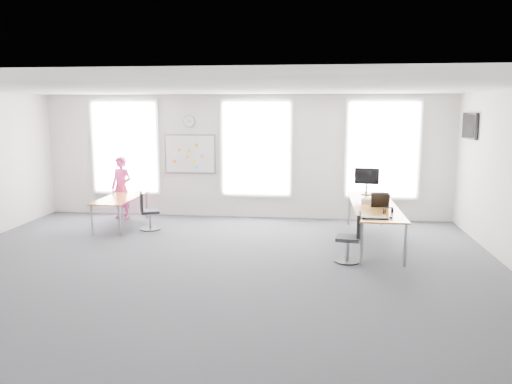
# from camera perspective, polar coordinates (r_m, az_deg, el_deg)

# --- Properties ---
(floor) EXTENTS (10.00, 10.00, 0.00)m
(floor) POSITION_cam_1_polar(r_m,az_deg,el_deg) (8.64, -5.07, -8.46)
(floor) COLOR #28272D
(floor) RESTS_ON ground
(ceiling) EXTENTS (10.00, 10.00, 0.00)m
(ceiling) POSITION_cam_1_polar(r_m,az_deg,el_deg) (8.22, -5.38, 11.85)
(ceiling) COLOR white
(ceiling) RESTS_ON ground
(wall_back) EXTENTS (10.00, 0.00, 10.00)m
(wall_back) POSITION_cam_1_polar(r_m,az_deg,el_deg) (12.21, -1.36, 4.07)
(wall_back) COLOR silver
(wall_back) RESTS_ON ground
(wall_front) EXTENTS (10.00, 0.00, 10.00)m
(wall_front) POSITION_cam_1_polar(r_m,az_deg,el_deg) (4.53, -15.70, -5.68)
(wall_front) COLOR silver
(wall_front) RESTS_ON ground
(window_left) EXTENTS (1.60, 0.06, 2.20)m
(window_left) POSITION_cam_1_polar(r_m,az_deg,el_deg) (12.93, -14.71, 4.96)
(window_left) COLOR silver
(window_left) RESTS_ON wall_back
(window_mid) EXTENTS (1.60, 0.06, 2.20)m
(window_mid) POSITION_cam_1_polar(r_m,az_deg,el_deg) (12.13, 0.03, 4.98)
(window_mid) COLOR silver
(window_mid) RESTS_ON wall_back
(window_right) EXTENTS (1.60, 0.06, 2.20)m
(window_right) POSITION_cam_1_polar(r_m,az_deg,el_deg) (12.15, 14.27, 4.70)
(window_right) COLOR silver
(window_right) RESTS_ON wall_back
(desk_right) EXTENTS (0.85, 3.18, 0.77)m
(desk_right) POSITION_cam_1_polar(r_m,az_deg,el_deg) (10.20, 13.31, -1.67)
(desk_right) COLOR gold
(desk_right) RESTS_ON ground
(desk_left) EXTENTS (0.74, 1.84, 0.67)m
(desk_left) POSITION_cam_1_polar(r_m,az_deg,el_deg) (11.75, -15.22, -0.84)
(desk_left) COLOR gold
(desk_left) RESTS_ON ground
(chair_right) EXTENTS (0.47, 0.47, 0.88)m
(chair_right) POSITION_cam_1_polar(r_m,az_deg,el_deg) (8.89, 10.79, -5.48)
(chair_right) COLOR black
(chair_right) RESTS_ON ground
(chair_left) EXTENTS (0.51, 0.51, 0.85)m
(chair_left) POSITION_cam_1_polar(r_m,az_deg,el_deg) (11.29, -12.29, -2.39)
(chair_left) COLOR black
(chair_left) RESTS_ON ground
(person) EXTENTS (0.63, 0.50, 1.52)m
(person) POSITION_cam_1_polar(r_m,az_deg,el_deg) (12.53, -15.12, 0.47)
(person) COLOR #E3378C
(person) RESTS_ON ground
(whiteboard) EXTENTS (1.20, 0.03, 0.90)m
(whiteboard) POSITION_cam_1_polar(r_m,az_deg,el_deg) (12.44, -7.56, 4.32)
(whiteboard) COLOR silver
(whiteboard) RESTS_ON wall_back
(wall_clock) EXTENTS (0.30, 0.04, 0.30)m
(wall_clock) POSITION_cam_1_polar(r_m,az_deg,el_deg) (12.39, -7.64, 8.01)
(wall_clock) COLOR gray
(wall_clock) RESTS_ON wall_back
(tv) EXTENTS (0.06, 0.90, 0.55)m
(tv) POSITION_cam_1_polar(r_m,az_deg,el_deg) (11.51, 23.26, 6.97)
(tv) COLOR black
(tv) RESTS_ON wall_right
(keyboard) EXTENTS (0.45, 0.17, 0.02)m
(keyboard) POSITION_cam_1_polar(r_m,az_deg,el_deg) (8.89, 13.44, -2.92)
(keyboard) COLOR black
(keyboard) RESTS_ON desk_right
(mouse) EXTENTS (0.07, 0.11, 0.04)m
(mouse) POSITION_cam_1_polar(r_m,az_deg,el_deg) (8.97, 15.19, -2.82)
(mouse) COLOR black
(mouse) RESTS_ON desk_right
(lens_cap) EXTENTS (0.07, 0.07, 0.01)m
(lens_cap) POSITION_cam_1_polar(r_m,az_deg,el_deg) (9.37, 14.37, -2.37)
(lens_cap) COLOR black
(lens_cap) RESTS_ON desk_right
(headphones) EXTENTS (0.18, 0.10, 0.11)m
(headphones) POSITION_cam_1_polar(r_m,az_deg,el_deg) (9.46, 14.83, -2.00)
(headphones) COLOR black
(headphones) RESTS_ON desk_right
(laptop_sleeve) EXTENTS (0.36, 0.22, 0.28)m
(laptop_sleeve) POSITION_cam_1_polar(r_m,az_deg,el_deg) (9.90, 14.02, -0.92)
(laptop_sleeve) COLOR black
(laptop_sleeve) RESTS_ON desk_right
(paper_stack) EXTENTS (0.32, 0.26, 0.10)m
(paper_stack) POSITION_cam_1_polar(r_m,az_deg,el_deg) (10.28, 12.76, -1.01)
(paper_stack) COLOR beige
(paper_stack) RESTS_ON desk_right
(monitor) EXTENTS (0.53, 0.22, 0.60)m
(monitor) POSITION_cam_1_polar(r_m,az_deg,el_deg) (11.24, 12.54, 1.49)
(monitor) COLOR black
(monitor) RESTS_ON desk_right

